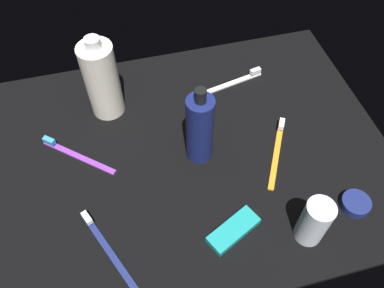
% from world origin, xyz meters
% --- Properties ---
extents(ground_plane, '(0.84, 0.64, 0.01)m').
position_xyz_m(ground_plane, '(0.00, 0.00, -0.01)').
color(ground_plane, black).
extents(lotion_bottle, '(0.06, 0.06, 0.19)m').
position_xyz_m(lotion_bottle, '(0.01, -0.01, 0.08)').
color(lotion_bottle, navy).
rests_on(lotion_bottle, ground_plane).
extents(bodywash_bottle, '(0.07, 0.07, 0.20)m').
position_xyz_m(bodywash_bottle, '(-0.16, 0.17, 0.09)').
color(bodywash_bottle, silver).
rests_on(bodywash_bottle, ground_plane).
extents(deodorant_stick, '(0.05, 0.05, 0.11)m').
position_xyz_m(deodorant_stick, '(0.16, -0.23, 0.05)').
color(deodorant_stick, silver).
rests_on(deodorant_stick, ground_plane).
extents(toothbrush_white, '(0.18, 0.05, 0.02)m').
position_xyz_m(toothbrush_white, '(0.15, 0.17, 0.01)').
color(toothbrush_white, white).
rests_on(toothbrush_white, ground_plane).
extents(toothbrush_navy, '(0.08, 0.17, 0.02)m').
position_xyz_m(toothbrush_navy, '(-0.21, -0.16, 0.01)').
color(toothbrush_navy, navy).
rests_on(toothbrush_navy, ground_plane).
extents(toothbrush_orange, '(0.10, 0.16, 0.02)m').
position_xyz_m(toothbrush_orange, '(0.18, -0.04, 0.01)').
color(toothbrush_orange, orange).
rests_on(toothbrush_orange, ground_plane).
extents(toothbrush_purple, '(0.14, 0.13, 0.02)m').
position_xyz_m(toothbrush_purple, '(-0.24, 0.05, 0.01)').
color(toothbrush_purple, purple).
rests_on(toothbrush_purple, ground_plane).
extents(snack_bar_teal, '(0.11, 0.08, 0.01)m').
position_xyz_m(snack_bar_teal, '(0.03, -0.20, 0.01)').
color(snack_bar_teal, teal).
rests_on(snack_bar_teal, ground_plane).
extents(cream_tin_left, '(0.06, 0.06, 0.02)m').
position_xyz_m(cream_tin_left, '(0.27, -0.20, 0.01)').
color(cream_tin_left, navy).
rests_on(cream_tin_left, ground_plane).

